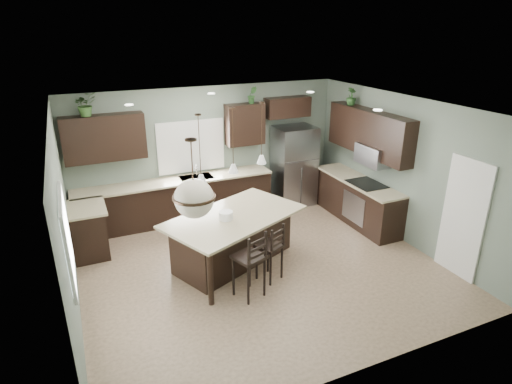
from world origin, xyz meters
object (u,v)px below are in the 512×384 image
(kitchen_island, at_px, (235,239))
(bar_stool_center, at_px, (269,252))
(plant_back_left, at_px, (85,104))
(bar_stool_left, at_px, (249,264))
(refrigerator, at_px, (294,166))
(serving_dish, at_px, (226,215))

(kitchen_island, bearing_deg, bar_stool_center, -89.03)
(kitchen_island, relative_size, plant_back_left, 5.35)
(bar_stool_left, xyz_separation_m, plant_back_left, (-1.88, 3.29, 2.05))
(refrigerator, distance_m, plant_back_left, 4.65)
(refrigerator, distance_m, kitchen_island, 3.07)
(bar_stool_left, distance_m, plant_back_left, 4.31)
(refrigerator, relative_size, bar_stool_center, 1.81)
(refrigerator, xyz_separation_m, plant_back_left, (-4.32, 0.25, 1.70))
(refrigerator, relative_size, plant_back_left, 4.15)
(plant_back_left, bearing_deg, bar_stool_left, -60.29)
(kitchen_island, bearing_deg, refrigerator, 17.96)
(refrigerator, bearing_deg, plant_back_left, 176.68)
(bar_stool_left, xyz_separation_m, bar_stool_center, (0.50, 0.31, -0.06))
(serving_dish, height_order, bar_stool_center, serving_dish)
(kitchen_island, xyz_separation_m, serving_dish, (-0.18, -0.08, 0.53))
(kitchen_island, distance_m, bar_stool_center, 0.80)
(bar_stool_center, xyz_separation_m, plant_back_left, (-2.38, 2.98, 2.11))
(kitchen_island, relative_size, serving_dish, 9.95)
(serving_dish, xyz_separation_m, bar_stool_left, (0.01, -0.95, -0.43))
(serving_dish, xyz_separation_m, bar_stool_center, (0.51, -0.64, -0.48))
(kitchen_island, height_order, serving_dish, serving_dish)
(bar_stool_center, relative_size, plant_back_left, 2.29)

